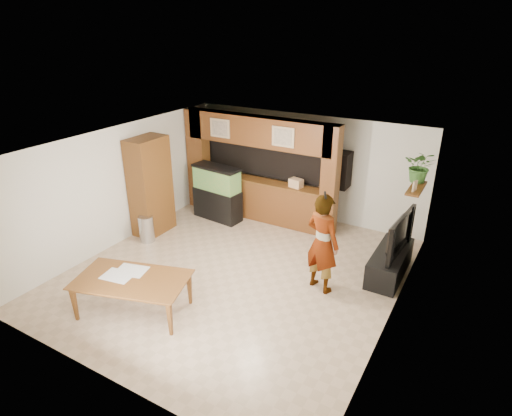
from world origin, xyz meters
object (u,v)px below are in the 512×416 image
Objects in this scene: aquarium at (217,193)px; television at (394,233)px; person at (322,243)px; dining_table at (133,296)px; pantry_cabinet at (150,186)px.

aquarium is 1.01× the size of television.
person is (3.43, -1.62, 0.27)m from aquarium.
aquarium is 0.74× the size of dining_table.
pantry_cabinet reaches higher than person.
television is 1.50m from person.
aquarium reaches higher than television.
dining_table is at bearing 61.30° from person.
person is (4.34, -0.27, -0.19)m from pantry_cabinet.
person is 1.01× the size of dining_table.
aquarium is at bearing -6.89° from person.
person is at bearing -19.17° from aquarium.
pantry_cabinet is 1.65× the size of aquarium.
aquarium is (0.91, 1.35, -0.46)m from pantry_cabinet.
pantry_cabinet is at bearing 108.97° from dining_table.
pantry_cabinet is 4.35m from person.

